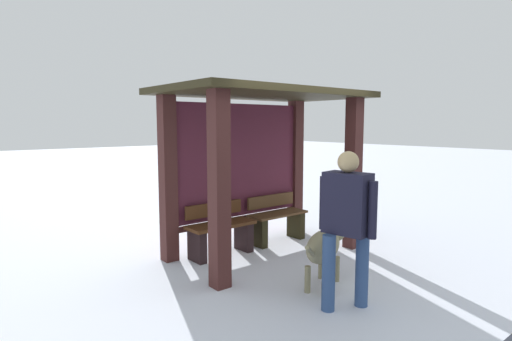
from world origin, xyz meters
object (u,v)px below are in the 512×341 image
object	(u,v)px
bus_shelter	(258,139)
dog	(325,245)
bench_left_inside	(220,232)
bench_center_inside	(277,221)
person_walking	(347,217)

from	to	relation	value
bus_shelter	dog	bearing A→B (deg)	-98.51
dog	bench_left_inside	bearing A→B (deg)	100.89
bench_center_inside	dog	xyz separation A→B (m)	(-0.80, -1.74, 0.15)
bench_center_inside	person_walking	distance (m)	2.66
bench_left_inside	bench_center_inside	world-z (taller)	bench_left_inside
bus_shelter	bench_center_inside	bearing A→B (deg)	17.69
bench_center_inside	dog	bearing A→B (deg)	-114.72
bench_left_inside	dog	bearing A→B (deg)	-79.11
bench_center_inside	person_walking	world-z (taller)	person_walking
bus_shelter	dog	size ratio (longest dim) A/B	2.74
person_walking	bus_shelter	bearing A→B (deg)	75.17
bench_center_inside	bus_shelter	bearing A→B (deg)	-162.31
bus_shelter	dog	xyz separation A→B (m)	(-0.23, -1.56, -1.23)
bench_center_inside	person_walking	size ratio (longest dim) A/B	0.62
bus_shelter	bench_center_inside	size ratio (longest dim) A/B	2.95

